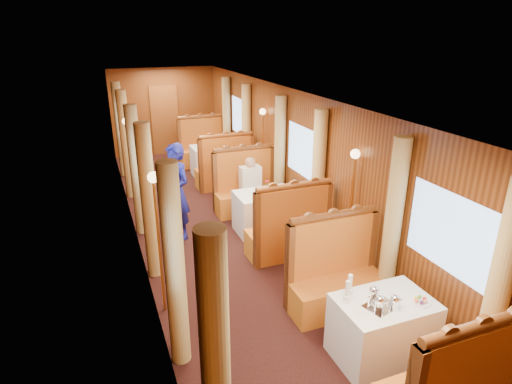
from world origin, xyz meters
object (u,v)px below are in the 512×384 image
table_mid (265,212)px  banquette_far_aft (203,149)px  banquette_near_aft (335,279)px  rose_vase_far (213,139)px  tea_tray (381,306)px  teapot_back (373,295)px  teapot_left (379,305)px  table_near (382,329)px  banquette_mid_fwd (288,233)px  passenger (251,181)px  banquette_mid_aft (246,191)px  teapot_right (394,304)px  banquette_far_fwd (225,170)px  rose_vase_mid (267,184)px  steward (176,192)px  table_far (213,161)px  fruit_plate (420,301)px

table_mid → banquette_far_aft: bearing=90.0°
banquette_near_aft → rose_vase_far: size_ratio=3.72×
tea_tray → teapot_back: teapot_back is taller
teapot_left → table_near: bearing=56.5°
table_mid → teapot_left: teapot_left is taller
banquette_mid_fwd → banquette_far_aft: same height
table_near → banquette_near_aft: bearing=90.0°
teapot_back → passenger: passenger is taller
table_near → teapot_back: size_ratio=6.04×
table_near → teapot_left: teapot_left is taller
banquette_mid_aft → teapot_right: banquette_mid_aft is taller
banquette_far_fwd → passenger: bearing=-90.0°
teapot_left → passenger: (0.17, 4.34, -0.08)m
table_mid → rose_vase_mid: rose_vase_mid is taller
tea_tray → table_near: bearing=31.0°
tea_tray → steward: steward is taller
table_near → banquette_mid_fwd: (0.00, 2.49, 0.05)m
rose_vase_far → passenger: passenger is taller
table_far → passenger: (-0.00, -2.77, 0.37)m
banquette_far_aft → steward: (-1.53, -4.19, 0.44)m
rose_vase_mid → rose_vase_far: same height
banquette_mid_aft → steward: steward is taller
banquette_far_fwd → teapot_left: (-0.17, -6.10, 0.39)m
banquette_far_fwd → rose_vase_mid: (0.02, -2.52, 0.50)m
table_near → fruit_plate: size_ratio=4.96×
banquette_near_aft → table_mid: 2.49m
table_near → passenger: size_ratio=1.38×
teapot_left → fruit_plate: bearing=18.4°
banquette_mid_aft → table_far: size_ratio=1.28×
teapot_right → table_far: bearing=89.5°
teapot_left → teapot_right: 0.16m
banquette_far_aft → table_near: bearing=-90.0°
table_near → rose_vase_mid: rose_vase_mid is taller
rose_vase_mid → steward: size_ratio=0.21×
banquette_near_aft → passenger: 3.23m
tea_tray → passenger: 4.30m
tea_tray → rose_vase_far: size_ratio=0.94×
table_near → teapot_right: size_ratio=6.26×
teapot_back → steward: steward is taller
table_far → banquette_mid_fwd: bearing=-90.0°
table_mid → teapot_left: size_ratio=6.30×
table_far → banquette_far_fwd: size_ratio=0.78×
table_mid → passenger: bearing=90.0°
banquette_far_fwd → rose_vase_far: banquette_far_fwd is taller
table_mid → teapot_back: teapot_back is taller
table_far → banquette_far_fwd: banquette_far_fwd is taller
banquette_far_fwd → rose_vase_far: 1.14m
table_near → passenger: bearing=90.0°
table_far → rose_vase_mid: rose_vase_mid is taller
rose_vase_mid → passenger: size_ratio=0.47×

